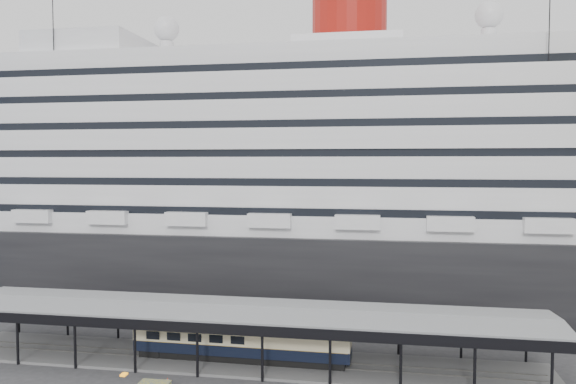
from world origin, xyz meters
The scene contains 5 objects.
ground centered at (0.00, 0.00, 0.00)m, with size 200.00×200.00×0.00m, color #353537.
cruise_ship centered at (0.05, 32.00, 18.35)m, with size 130.00×30.00×43.90m.
platform_canopy centered at (0.00, 5.00, 2.36)m, with size 56.00×9.18×5.30m.
pullman_carriage centered at (-0.04, 5.00, 2.45)m, with size 20.44×2.94×20.04m.
traffic_cone_left centered at (-4.78, -1.24, 0.33)m, with size 0.45×0.45×0.67m.
Camera 1 is at (13.20, -44.85, 18.62)m, focal length 35.00 mm.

